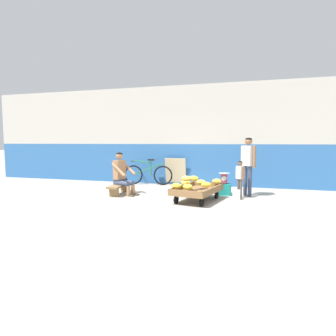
# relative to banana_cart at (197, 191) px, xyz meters

# --- Properties ---
(ground_plane) EXTENTS (80.00, 80.00, 0.00)m
(ground_plane) POSITION_rel_banana_cart_xyz_m (-0.31, -0.71, -0.24)
(ground_plane) COLOR #A39E93
(back_wall) EXTENTS (16.00, 0.30, 3.26)m
(back_wall) POSITION_rel_banana_cart_xyz_m (-0.31, 2.62, 1.39)
(back_wall) COLOR #2D609E
(back_wall) RESTS_ON ground
(banana_cart) EXTENTS (1.13, 1.59, 0.36)m
(banana_cart) POSITION_rel_banana_cart_xyz_m (0.00, 0.00, 0.00)
(banana_cart) COLOR brown
(banana_cart) RESTS_ON ground
(banana_pile) EXTENTS (1.07, 1.31, 0.27)m
(banana_pile) POSITION_rel_banana_cart_xyz_m (-0.05, -0.09, 0.22)
(banana_pile) COLOR gold
(banana_pile) RESTS_ON banana_cart
(low_bench) EXTENTS (0.35, 1.11, 0.27)m
(low_bench) POSITION_rel_banana_cart_xyz_m (-2.19, 0.31, -0.04)
(low_bench) COLOR olive
(low_bench) RESTS_ON ground
(vendor_seated) EXTENTS (0.73, 0.60, 1.14)m
(vendor_seated) POSITION_rel_banana_cart_xyz_m (-2.11, 0.28, 0.33)
(vendor_seated) COLOR #9E704C
(vendor_seated) RESTS_ON ground
(plastic_crate) EXTENTS (0.36, 0.28, 0.30)m
(plastic_crate) POSITION_rel_banana_cart_xyz_m (0.55, 0.98, -0.09)
(plastic_crate) COLOR #19847F
(plastic_crate) RESTS_ON ground
(weighing_scale) EXTENTS (0.30, 0.30, 0.29)m
(weighing_scale) POSITION_rel_banana_cart_xyz_m (0.55, 0.98, 0.21)
(weighing_scale) COLOR #28282D
(weighing_scale) RESTS_ON plastic_crate
(bicycle_near_left) EXTENTS (1.66, 0.48, 0.86)m
(bicycle_near_left) POSITION_rel_banana_cart_xyz_m (-2.05, 2.14, 0.11)
(bicycle_near_left) COLOR black
(bicycle_near_left) RESTS_ON ground
(sign_board) EXTENTS (0.70, 0.20, 0.89)m
(sign_board) POSITION_rel_banana_cart_xyz_m (-1.17, 2.41, 0.20)
(sign_board) COLOR #C6B289
(sign_board) RESTS_ON ground
(customer_adult) EXTENTS (0.38, 0.37, 1.53)m
(customer_adult) POSITION_rel_banana_cart_xyz_m (1.15, 0.99, 0.71)
(customer_adult) COLOR #38425B
(customer_adult) RESTS_ON ground
(customer_child) EXTENTS (0.22, 0.24, 0.94)m
(customer_child) POSITION_rel_banana_cart_xyz_m (0.97, 0.67, 0.34)
(customer_child) COLOR brown
(customer_child) RESTS_ON ground
(shopping_bag) EXTENTS (0.18, 0.12, 0.24)m
(shopping_bag) POSITION_rel_banana_cart_xyz_m (0.90, 0.44, -0.12)
(shopping_bag) COLOR silver
(shopping_bag) RESTS_ON ground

